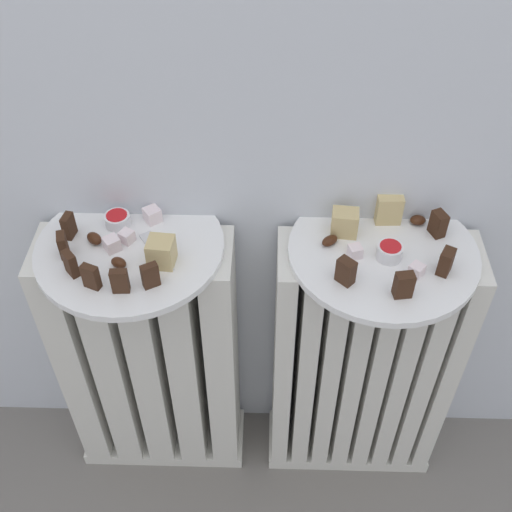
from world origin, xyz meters
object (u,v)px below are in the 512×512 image
object	(u,v)px
jam_bowl_left	(117,219)
fork	(156,248)
radiator_right	(360,367)
jam_bowl_right	(390,251)
radiator_left	(152,362)
plate_right	(383,252)
plate_left	(130,247)

from	to	relation	value
jam_bowl_left	fork	world-z (taller)	jam_bowl_left
radiator_right	jam_bowl_right	distance (m)	0.33
radiator_left	plate_right	xyz separation A→B (m)	(0.40, 0.00, 0.31)
plate_right	jam_bowl_right	distance (m)	0.03
radiator_left	radiator_right	size ratio (longest dim) A/B	1.00
plate_left	plate_right	size ratio (longest dim) A/B	1.00
radiator_left	jam_bowl_right	bearing A→B (deg)	-2.44
fork	plate_left	bearing A→B (deg)	168.71
radiator_left	fork	distance (m)	0.32
radiator_right	plate_left	size ratio (longest dim) A/B	1.99
radiator_left	fork	bearing A→B (deg)	-11.29
plate_right	fork	world-z (taller)	fork
plate_left	plate_right	distance (m)	0.40
radiator_right	plate_left	bearing A→B (deg)	180.00
radiator_right	jam_bowl_right	xyz separation A→B (m)	(0.01, -0.02, 0.33)
fork	jam_bowl_right	bearing A→B (deg)	-1.39
radiator_left	jam_bowl_left	size ratio (longest dim) A/B	14.45
plate_left	jam_bowl_right	size ratio (longest dim) A/B	7.49
jam_bowl_right	fork	bearing A→B (deg)	178.61
radiator_left	plate_left	xyz separation A→B (m)	(0.00, 0.00, 0.31)
radiator_left	plate_left	distance (m)	0.31
plate_right	radiator_left	bearing A→B (deg)	180.00
radiator_left	plate_right	distance (m)	0.50
radiator_right	fork	size ratio (longest dim) A/B	6.70
jam_bowl_right	plate_left	bearing A→B (deg)	177.56
jam_bowl_right	fork	size ratio (longest dim) A/B	0.45
radiator_right	plate_left	xyz separation A→B (m)	(-0.40, 0.00, 0.31)
jam_bowl_right	plate_right	bearing A→B (deg)	107.48
jam_bowl_left	plate_left	bearing A→B (deg)	-60.80
radiator_right	jam_bowl_right	size ratio (longest dim) A/B	14.88
radiator_left	jam_bowl_right	size ratio (longest dim) A/B	14.88
jam_bowl_left	jam_bowl_right	bearing A→B (deg)	-8.41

